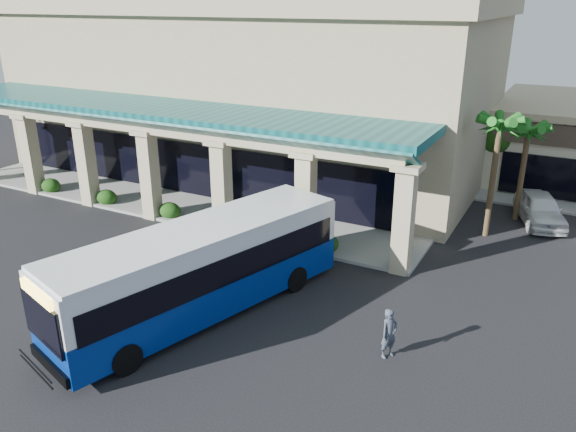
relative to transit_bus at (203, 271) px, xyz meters
The scene contains 9 objects.
ground 2.26m from the transit_bus, 114.08° to the left, with size 110.00×110.00×0.00m, color black.
main_building 19.80m from the transit_bus, 116.37° to the left, with size 30.80×14.80×11.35m, color tan, non-canonical shape.
arcade 11.94m from the transit_bus, 136.49° to the left, with size 30.00×6.20×5.70m, color #0C4548, non-canonical shape.
palm_0 14.77m from the transit_bus, 57.51° to the left, with size 2.40×2.40×6.60m, color #195C18, non-canonical shape.
palm_1 17.80m from the transit_bus, 59.99° to the left, with size 2.40×2.40×5.80m, color #195C18, non-canonical shape.
broadleaf_tree 21.52m from the transit_bus, 71.34° to the left, with size 2.60×2.60×4.81m, color #16390D, non-canonical shape.
transit_bus is the anchor object (origin of this frame).
pedestrian 6.96m from the transit_bus, ahead, with size 0.62×0.41×1.70m, color #3E4654.
car_silver 18.34m from the transit_bus, 56.94° to the left, with size 1.87×4.64×1.58m, color white.
Camera 1 is at (11.88, -15.95, 10.82)m, focal length 35.00 mm.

